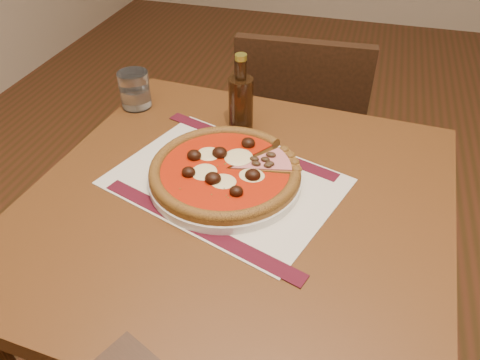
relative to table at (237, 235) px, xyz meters
name	(u,v)px	position (x,y,z in m)	size (l,w,h in m)	color
table	(237,235)	(0.00, 0.00, 0.00)	(0.85, 0.85, 0.75)	#5D3216
chair_far	(300,132)	(0.02, 0.69, -0.17)	(0.41, 0.41, 0.84)	black
placemat	(225,182)	(-0.04, 0.04, 0.10)	(0.44, 0.31, 0.00)	beige
plate	(225,178)	(-0.04, 0.04, 0.11)	(0.31, 0.31, 0.02)	white
pizza	(225,170)	(-0.04, 0.04, 0.13)	(0.30, 0.30, 0.04)	#936023
ham_slice	(270,160)	(0.04, 0.10, 0.13)	(0.14, 0.11, 0.02)	#936023
water_glass	(135,90)	(-0.34, 0.27, 0.15)	(0.07, 0.07, 0.09)	white
bottle	(241,102)	(-0.06, 0.24, 0.17)	(0.06, 0.06, 0.19)	#321C0C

